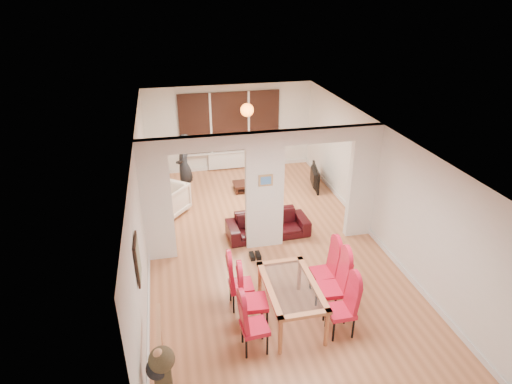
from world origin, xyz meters
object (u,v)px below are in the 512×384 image
object	(u,v)px
dining_chair_lc	(241,282)
bottle	(254,176)
dining_chair_lb	(253,298)
sofa	(268,225)
television	(312,177)
dining_chair_rc	(324,270)
coffee_table	(252,186)
dining_chair_rb	(332,285)
dining_chair_ra	(341,307)
armchair	(168,199)
dining_chair_la	(255,323)
dining_table	(291,302)
bowl	(251,181)
person	(184,166)

from	to	relation	value
dining_chair_lc	bottle	world-z (taller)	dining_chair_lc
dining_chair_lb	dining_chair_lc	bearing A→B (deg)	105.80
sofa	television	world-z (taller)	television
dining_chair_rc	coffee_table	distance (m)	4.67
dining_chair_lc	dining_chair_rb	xyz separation A→B (m)	(1.49, -0.49, 0.06)
dining_chair_ra	armchair	size ratio (longest dim) A/B	1.22
dining_chair_la	dining_table	bearing A→B (deg)	31.68
dining_chair_ra	dining_chair_rb	xyz separation A→B (m)	(0.04, 0.50, 0.06)
sofa	dining_chair_rb	bearing A→B (deg)	-82.83
bottle	bowl	world-z (taller)	bottle
dining_chair_rc	person	size ratio (longest dim) A/B	0.62
dining_table	dining_chair_rc	size ratio (longest dim) A/B	1.42
dining_chair_rb	armchair	world-z (taller)	dining_chair_rb
dining_chair_lc	bowl	distance (m)	4.83
armchair	bottle	world-z (taller)	armchair
dining_chair_ra	dining_chair_rb	distance (m)	0.51
dining_chair_la	dining_chair_rb	distance (m)	1.57
television	bowl	world-z (taller)	television
dining_chair_lc	bowl	size ratio (longest dim) A/B	4.59
dining_chair_la	dining_chair_lc	world-z (taller)	dining_chair_lc
television	coffee_table	size ratio (longest dim) A/B	1.03
dining_chair_ra	bowl	world-z (taller)	dining_chair_ra
coffee_table	dining_table	bearing A→B (deg)	-94.69
armchair	dining_chair_la	bearing A→B (deg)	-37.18
dining_chair_lc	dining_chair_rc	size ratio (longest dim) A/B	0.96
sofa	coffee_table	size ratio (longest dim) A/B	1.79
dining_chair_lb	dining_chair_rb	xyz separation A→B (m)	(1.38, 0.04, 0.00)
dining_chair_lc	dining_chair_ra	size ratio (longest dim) A/B	0.99
armchair	coffee_table	distance (m)	2.49
sofa	dining_table	bearing A→B (deg)	-98.09
dining_chair_lb	armchair	xyz separation A→B (m)	(-1.25, 4.31, -0.18)
dining_chair_rb	sofa	distance (m)	2.76
dining_chair_la	sofa	world-z (taller)	dining_chair_la
dining_chair_rc	dining_chair_lc	bearing A→B (deg)	179.05
dining_table	bottle	xyz separation A→B (m)	(0.49, 5.25, 0.01)
person	dining_chair_lb	bearing A→B (deg)	14.54
person	armchair	bearing A→B (deg)	-20.96
dining_chair_lc	sofa	distance (m)	2.46
sofa	bowl	world-z (taller)	sofa
dining_chair_lb	dining_chair_rc	xyz separation A→B (m)	(1.42, 0.53, -0.04)
dining_chair_la	coffee_table	xyz separation A→B (m)	(1.16, 5.68, -0.39)
bowl	dining_chair_lb	bearing A→B (deg)	-101.50
dining_chair_lb	television	world-z (taller)	dining_chair_lb
dining_table	dining_chair_lb	world-z (taller)	dining_chair_lb
dining_chair_rb	armchair	size ratio (longest dim) A/B	1.35
sofa	coffee_table	xyz separation A→B (m)	(0.15, 2.43, -0.15)
dining_chair_lc	dining_chair_rc	xyz separation A→B (m)	(1.53, 0.00, 0.02)
dining_chair_rc	bowl	world-z (taller)	dining_chair_rc
dining_chair_rc	bowl	bearing A→B (deg)	93.40
armchair	bowl	xyz separation A→B (m)	(2.31, 0.90, -0.12)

